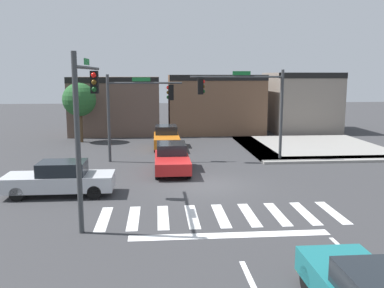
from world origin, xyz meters
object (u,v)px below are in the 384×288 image
car_orange (166,137)px  roadside_tree (79,100)px  car_silver (60,179)px  traffic_signal_southwest (86,106)px  traffic_signal_northeast (246,98)px  car_red (172,158)px  traffic_signal_northwest (137,103)px

car_orange → roadside_tree: (-6.77, 3.34, 2.58)m
car_silver → traffic_signal_southwest: bearing=121.9°
roadside_tree → car_silver: bearing=-83.4°
traffic_signal_northeast → car_orange: (-4.78, 5.12, -3.16)m
car_red → roadside_tree: roadside_tree is taller
traffic_signal_northwest → traffic_signal_southwest: bearing=-98.1°
car_red → roadside_tree: 13.15m
traffic_signal_northwest → roadside_tree: bearing=121.5°
traffic_signal_southwest → traffic_signal_northeast: traffic_signal_southwest is taller
traffic_signal_northwest → car_red: size_ratio=1.24×
traffic_signal_northwest → car_silver: 8.36m
roadside_tree → traffic_signal_southwest: bearing=-79.0°
roadside_tree → traffic_signal_northeast: bearing=-36.2°
traffic_signal_northeast → traffic_signal_northwest: bearing=-4.2°
traffic_signal_northwest → car_silver: traffic_signal_northwest is taller
traffic_signal_southwest → traffic_signal_northeast: (8.07, 9.47, -0.26)m
car_silver → roadside_tree: (-1.76, 15.16, 2.61)m
traffic_signal_northeast → car_red: (-4.66, -2.42, -3.20)m
traffic_signal_northeast → car_orange: bearing=-46.9°
traffic_signal_southwest → car_red: 8.56m
traffic_signal_southwest → traffic_signal_northwest: bearing=-8.1°
traffic_signal_northeast → car_orange: 7.69m
car_silver → roadside_tree: roadside_tree is taller
car_orange → traffic_signal_southwest: bearing=-12.7°
car_orange → roadside_tree: size_ratio=0.90×
traffic_signal_northeast → car_red: bearing=27.4°
traffic_signal_northwest → car_silver: (-3.13, -7.18, -2.90)m
traffic_signal_northeast → traffic_signal_southwest: bearing=49.5°
traffic_signal_northwest → traffic_signal_northeast: size_ratio=0.93×
car_orange → car_silver: car_orange is taller
car_red → car_silver: car_silver is taller
traffic_signal_northwest → car_orange: 5.77m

